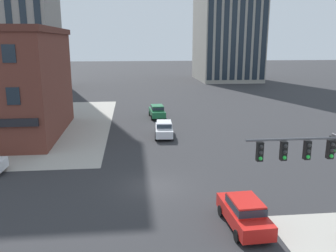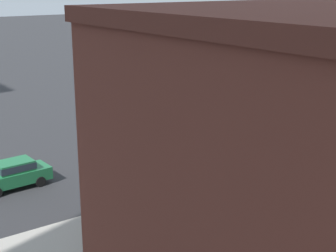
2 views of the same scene
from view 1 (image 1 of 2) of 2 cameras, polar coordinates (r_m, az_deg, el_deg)
ground_plane at (r=24.89m, az=-2.25°, el=-9.70°), size 320.00×320.00×0.00m
traffic_signal_main at (r=18.58m, az=23.74°, el=-5.72°), size 5.42×2.09×6.18m
car_main_northbound_near at (r=19.87m, az=12.24°, el=-13.40°), size 2.06×4.48×1.68m
car_main_southbound_near at (r=46.35m, az=-1.77°, el=2.46°), size 2.06×4.48×1.68m
car_main_southbound_far at (r=36.96m, az=-0.65°, el=-0.39°), size 2.13×4.52×1.68m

